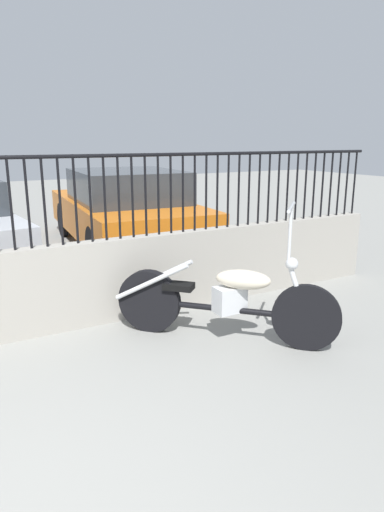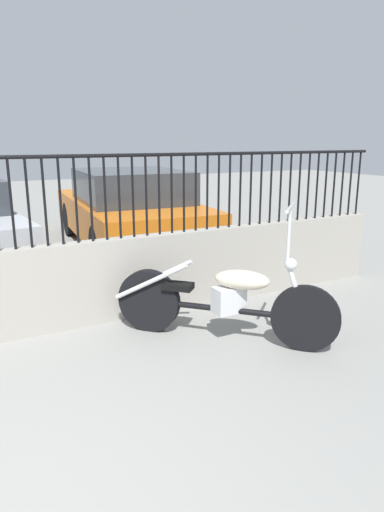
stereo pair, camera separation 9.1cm
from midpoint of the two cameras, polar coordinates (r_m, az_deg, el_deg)
The scene contains 2 objects.
motorcycle_black at distance 4.24m, azimuth 3.46°, elevation -5.35°, with size 1.55×1.59×1.30m.
car_orange at distance 7.98m, azimuth -7.51°, elevation 5.93°, with size 2.13×4.34×1.33m.
Camera 2 is at (0.24, -1.91, 1.83)m, focal length 32.00 mm.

